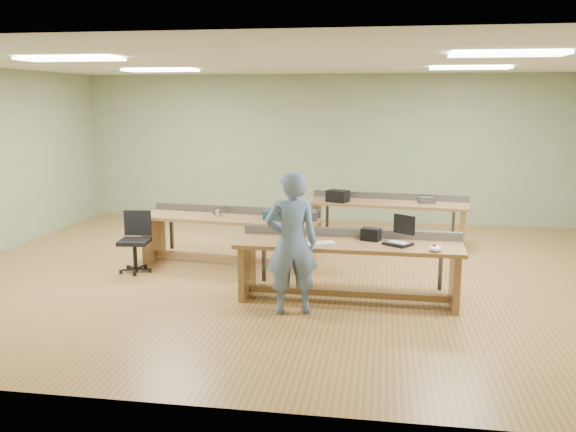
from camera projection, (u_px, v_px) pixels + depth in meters
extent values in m
plane|color=olive|center=(295.00, 273.00, 8.88)|extent=(10.00, 10.00, 0.00)
plane|color=silver|center=(296.00, 62.00, 8.32)|extent=(10.00, 10.00, 0.00)
cube|color=#919F79|center=(324.00, 149.00, 12.48)|extent=(10.00, 0.04, 3.00)
cube|color=#919F79|center=(221.00, 230.00, 4.72)|extent=(10.00, 0.04, 3.00)
cube|color=white|center=(70.00, 59.00, 7.25)|extent=(1.20, 0.50, 0.03)
cube|color=white|center=(161.00, 70.00, 10.16)|extent=(1.20, 0.50, 0.03)
cube|color=white|center=(508.00, 54.00, 6.48)|extent=(1.20, 0.50, 0.03)
cube|color=white|center=(470.00, 68.00, 9.39)|extent=(1.20, 0.50, 0.03)
cube|color=olive|center=(348.00, 245.00, 7.54)|extent=(2.81, 0.80, 0.05)
cube|color=olive|center=(247.00, 269.00, 7.84)|extent=(0.09, 0.65, 0.70)
cube|color=olive|center=(455.00, 279.00, 7.39)|extent=(0.09, 0.65, 0.70)
cube|color=olive|center=(347.00, 293.00, 7.66)|extent=(2.50, 0.15, 0.08)
cube|color=#585960|center=(351.00, 233.00, 7.85)|extent=(2.79, 0.14, 0.11)
cube|color=olive|center=(228.00, 218.00, 9.20)|extent=(2.80, 1.06, 0.05)
cube|color=olive|center=(154.00, 237.00, 9.62)|extent=(0.16, 0.63, 0.70)
cube|color=olive|center=(309.00, 248.00, 8.93)|extent=(0.16, 0.63, 0.70)
cube|color=olive|center=(229.00, 258.00, 9.32)|extent=(2.43, 0.40, 0.08)
cube|color=#585960|center=(236.00, 210.00, 9.49)|extent=(2.72, 0.42, 0.11)
cube|color=olive|center=(387.00, 204.00, 10.50)|extent=(2.80, 1.01, 0.05)
cube|color=olive|center=(315.00, 221.00, 10.90)|extent=(0.15, 0.63, 0.70)
cube|color=olive|center=(462.00, 229.00, 10.25)|extent=(0.15, 0.63, 0.70)
cube|color=olive|center=(386.00, 239.00, 10.62)|extent=(2.43, 0.36, 0.08)
cube|color=#585960|center=(389.00, 196.00, 10.80)|extent=(2.73, 0.37, 0.11)
imported|color=slate|center=(292.00, 243.00, 7.09)|extent=(0.71, 0.56, 1.71)
cube|color=black|center=(398.00, 244.00, 7.42)|extent=(0.39, 0.38, 0.03)
cube|color=black|center=(404.00, 224.00, 7.46)|extent=(0.26, 0.19, 0.24)
cube|color=silver|center=(315.00, 244.00, 7.42)|extent=(0.52, 0.35, 0.03)
ellipsoid|color=white|center=(436.00, 248.00, 7.11)|extent=(0.19, 0.21, 0.07)
cube|color=black|center=(371.00, 234.00, 7.65)|extent=(0.26, 0.21, 0.16)
cylinder|color=black|center=(135.00, 257.00, 8.92)|extent=(0.06, 0.06, 0.44)
cube|color=black|center=(134.00, 242.00, 8.87)|extent=(0.46, 0.46, 0.06)
cube|color=black|center=(138.00, 223.00, 9.02)|extent=(0.40, 0.09, 0.38)
cylinder|color=black|center=(136.00, 270.00, 8.95)|extent=(0.53, 0.53, 0.06)
cube|color=#133940|center=(278.00, 215.00, 9.00)|extent=(0.40, 0.31, 0.13)
cube|color=#313134|center=(301.00, 216.00, 8.93)|extent=(0.52, 0.42, 0.12)
imported|color=#313134|center=(217.00, 212.00, 9.31)|extent=(0.16, 0.16, 0.11)
cylinder|color=silver|center=(218.00, 213.00, 9.19)|extent=(0.08, 0.08, 0.11)
cube|color=black|center=(338.00, 196.00, 10.53)|extent=(0.42, 0.37, 0.20)
cube|color=#313134|center=(427.00, 200.00, 10.38)|extent=(0.30, 0.25, 0.11)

